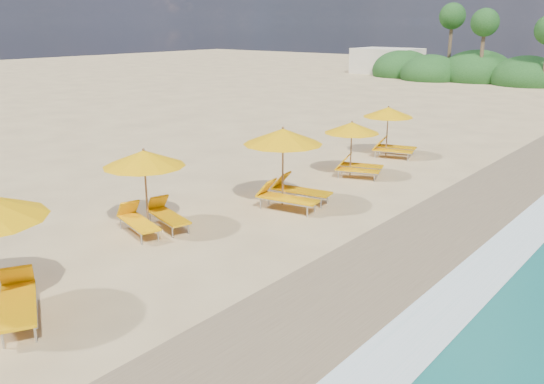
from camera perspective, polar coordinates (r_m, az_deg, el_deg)
The scene contains 9 objects.
ground at distance 15.88m, azimuth -0.00°, elevation -4.15°, with size 160.00×160.00×0.00m, color tan.
wet_sand at distance 13.91m, azimuth 13.04°, elevation -7.71°, with size 4.00×160.00×0.01m, color #897652.
surf_foam at distance 13.11m, azimuth 23.83°, elevation -10.24°, with size 4.00×160.00×0.01m.
station_2 at distance 16.14m, azimuth -12.28°, elevation 0.67°, with size 2.90×2.82×2.32m.
station_3 at distance 17.87m, azimuth 1.64°, elevation 3.00°, with size 3.02×2.88×2.54m.
station_4 at distance 21.75m, azimuth 8.34°, elevation 4.64°, with size 2.70×2.64×2.11m.
station_5 at distance 25.31m, azimuth 11.84°, elevation 6.26°, with size 2.75×2.67×2.19m.
treeline at distance 60.41m, azimuth 20.62°, elevation 11.21°, with size 25.80×8.80×9.74m.
beach_building at distance 67.42m, azimuth 11.45°, elevation 12.73°, with size 7.00×5.00×2.80m, color beige.
Camera 1 is at (9.33, -11.55, 5.64)m, focal length 37.63 mm.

